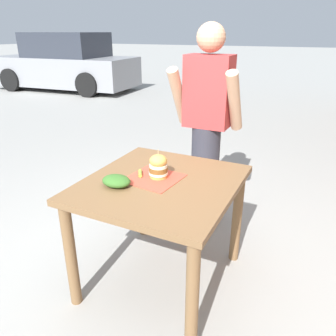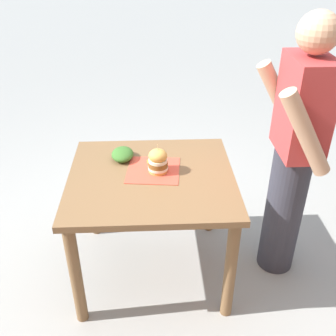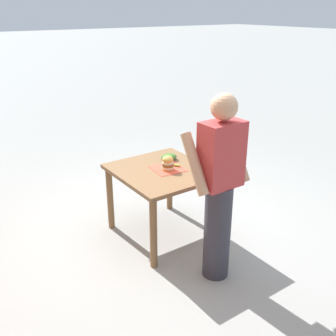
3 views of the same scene
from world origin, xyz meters
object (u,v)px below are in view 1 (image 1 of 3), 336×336
(patio_table, at_px, (161,199))
(parked_car_near_curb, at_px, (65,65))
(side_salad, at_px, (116,181))
(diner_across_table, at_px, (207,128))
(sandwich, at_px, (158,166))
(pickle_spear, at_px, (140,173))

(patio_table, xyz_separation_m, parked_car_near_curb, (-6.25, 6.07, 0.09))
(patio_table, relative_size, side_salad, 5.53)
(diner_across_table, bearing_deg, patio_table, -89.35)
(diner_across_table, bearing_deg, parked_car_near_curb, 140.09)
(patio_table, relative_size, diner_across_table, 0.59)
(patio_table, relative_size, parked_car_near_curb, 0.23)
(diner_across_table, bearing_deg, side_salad, -100.87)
(sandwich, height_order, parked_car_near_curb, parked_car_near_curb)
(parked_car_near_curb, bearing_deg, pickle_spear, -44.83)
(sandwich, bearing_deg, diner_across_table, 87.90)
(pickle_spear, bearing_deg, side_salad, -103.84)
(side_salad, xyz_separation_m, parked_car_near_curb, (-6.04, 6.25, -0.07))
(sandwich, relative_size, diner_across_table, 0.11)
(patio_table, xyz_separation_m, side_salad, (-0.21, -0.18, 0.16))
(patio_table, xyz_separation_m, pickle_spear, (-0.16, 0.02, 0.14))
(pickle_spear, xyz_separation_m, side_salad, (-0.05, -0.20, 0.02))
(side_salad, relative_size, diner_across_table, 0.11)
(side_salad, bearing_deg, parked_car_near_curb, 134.02)
(side_salad, height_order, parked_car_near_curb, parked_car_near_curb)
(sandwich, distance_m, side_salad, 0.28)
(side_salad, bearing_deg, pickle_spear, 76.16)
(pickle_spear, bearing_deg, parked_car_near_curb, 135.17)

